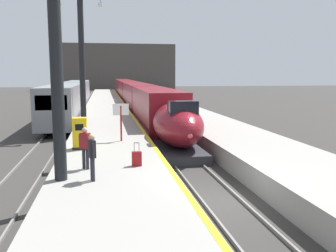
{
  "coord_description": "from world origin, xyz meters",
  "views": [
    {
      "loc": [
        -4.32,
        -12.88,
        4.82
      ],
      "look_at": [
        -0.64,
        8.1,
        1.8
      ],
      "focal_mm": 39.24,
      "sensor_mm": 36.0,
      "label": 1
    }
  ],
  "objects": [
    {
      "name": "ground_plane",
      "position": [
        0.0,
        0.0,
        0.0
      ],
      "size": [
        260.0,
        260.0,
        0.0
      ],
      "primitive_type": "plane",
      "color": "#33302D"
    },
    {
      "name": "rail_secondary_left",
      "position": [
        -8.85,
        27.5,
        0.06
      ],
      "size": [
        0.08,
        110.0,
        0.12
      ],
      "primitive_type": "cube",
      "color": "slate",
      "rests_on": "ground"
    },
    {
      "name": "highspeed_train_main",
      "position": [
        0.0,
        42.0,
        1.97
      ],
      "size": [
        2.92,
        75.34,
        3.6
      ],
      "color": "maroon",
      "rests_on": "ground"
    },
    {
      "name": "station_column_near",
      "position": [
        -5.9,
        0.4,
        6.43
      ],
      "size": [
        4.0,
        0.68,
        8.91
      ],
      "color": "black",
      "rests_on": "platform_left"
    },
    {
      "name": "passenger_mid_platform",
      "position": [
        -4.77,
        0.09,
        2.04
      ],
      "size": [
        0.3,
        0.56,
        1.69
      ],
      "color": "#23232D",
      "rests_on": "platform_left"
    },
    {
      "name": "rail_secondary_right",
      "position": [
        -7.35,
        27.5,
        0.06
      ],
      "size": [
        0.08,
        110.0,
        0.12
      ],
      "primitive_type": "cube",
      "color": "slate",
      "rests_on": "ground"
    },
    {
      "name": "platform_left_safety_stripe",
      "position": [
        -1.77,
        24.75,
        1.05
      ],
      "size": [
        0.2,
        107.8,
        0.01
      ],
      "primitive_type": "cube",
      "color": "yellow",
      "rests_on": "platform_left"
    },
    {
      "name": "departure_info_board",
      "position": [
        -3.39,
        7.8,
        2.56
      ],
      "size": [
        0.9,
        0.1,
        2.12
      ],
      "color": "maroon",
      "rests_on": "platform_left"
    },
    {
      "name": "terminus_back_wall",
      "position": [
        0.0,
        102.0,
        7.0
      ],
      "size": [
        36.0,
        2.0,
        14.0
      ],
      "primitive_type": "cube",
      "color": "#4C4742",
      "rests_on": "ground"
    },
    {
      "name": "rail_main_left",
      "position": [
        -0.75,
        27.5,
        0.06
      ],
      "size": [
        0.08,
        110.0,
        0.12
      ],
      "primitive_type": "cube",
      "color": "slate",
      "rests_on": "ground"
    },
    {
      "name": "platform_left",
      "position": [
        -4.05,
        24.75,
        0.53
      ],
      "size": [
        4.8,
        110.0,
        1.05
      ],
      "primitive_type": "cube",
      "color": "gray",
      "rests_on": "ground"
    },
    {
      "name": "rolling_suitcase",
      "position": [
        -3.03,
        1.95,
        1.35
      ],
      "size": [
        0.4,
        0.22,
        0.98
      ],
      "color": "maroon",
      "rests_on": "platform_left"
    },
    {
      "name": "passenger_near_edge",
      "position": [
        -5.09,
        1.77,
        2.04
      ],
      "size": [
        0.51,
        0.38,
        1.69
      ],
      "color": "#23232D",
      "rests_on": "platform_left"
    },
    {
      "name": "regional_train_adjacent",
      "position": [
        -8.1,
        32.95,
        2.13
      ],
      "size": [
        2.85,
        36.6,
        3.8
      ],
      "color": "gray",
      "rests_on": "ground"
    },
    {
      "name": "ticket_machine_yellow",
      "position": [
        -5.55,
        5.92,
        1.79
      ],
      "size": [
        0.76,
        0.62,
        1.6
      ],
      "color": "yellow",
      "rests_on": "platform_left"
    },
    {
      "name": "rail_main_right",
      "position": [
        0.75,
        27.5,
        0.06
      ],
      "size": [
        0.08,
        110.0,
        0.12
      ],
      "primitive_type": "cube",
      "color": "slate",
      "rests_on": "ground"
    },
    {
      "name": "station_column_mid",
      "position": [
        -5.9,
        16.38,
        6.98
      ],
      "size": [
        4.0,
        0.68,
        9.95
      ],
      "color": "black",
      "rests_on": "platform_left"
    },
    {
      "name": "platform_right",
      "position": [
        4.05,
        24.75,
        0.53
      ],
      "size": [
        4.8,
        110.0,
        1.05
      ],
      "primitive_type": "cube",
      "color": "gray",
      "rests_on": "ground"
    }
  ]
}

